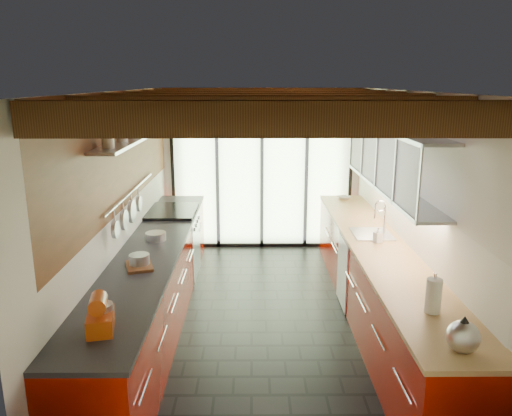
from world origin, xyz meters
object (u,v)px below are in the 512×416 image
(stand_mixer, at_px, (101,315))
(soap_bottle, at_px, (378,235))
(bowl, at_px, (344,198))
(kettle, at_px, (463,335))
(paper_towel, at_px, (433,296))

(stand_mixer, relative_size, soap_bottle, 1.99)
(stand_mixer, distance_m, soap_bottle, 3.26)
(bowl, bearing_deg, kettle, -90.00)
(soap_bottle, distance_m, bowl, 2.15)
(kettle, height_order, bowl, kettle)
(stand_mixer, xyz_separation_m, paper_towel, (2.54, 0.26, 0.03))
(stand_mixer, bearing_deg, kettle, -7.03)
(kettle, xyz_separation_m, paper_towel, (-0.00, 0.57, 0.02))
(stand_mixer, height_order, paper_towel, paper_towel)
(bowl, bearing_deg, soap_bottle, -90.00)
(bowl, bearing_deg, stand_mixer, -121.25)
(paper_towel, xyz_separation_m, soap_bottle, (0.00, 1.78, -0.05))
(stand_mixer, height_order, kettle, stand_mixer)
(kettle, distance_m, bowl, 4.50)
(paper_towel, bearing_deg, stand_mixer, -174.17)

